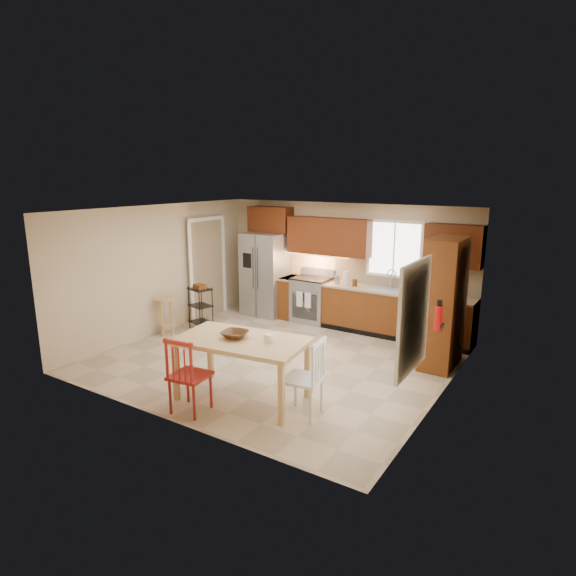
% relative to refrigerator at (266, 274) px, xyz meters
% --- Properties ---
extents(floor, '(5.50, 5.50, 0.00)m').
position_rel_refrigerator_xyz_m(floor, '(1.70, -2.12, -0.91)').
color(floor, tan).
rests_on(floor, ground).
extents(ceiling, '(5.50, 5.00, 0.02)m').
position_rel_refrigerator_xyz_m(ceiling, '(1.70, -2.12, 1.59)').
color(ceiling, silver).
rests_on(ceiling, ground).
extents(wall_back, '(5.50, 0.02, 2.50)m').
position_rel_refrigerator_xyz_m(wall_back, '(1.70, 0.38, 0.34)').
color(wall_back, '#CCB793').
rests_on(wall_back, ground).
extents(wall_front, '(5.50, 0.02, 2.50)m').
position_rel_refrigerator_xyz_m(wall_front, '(1.70, -4.62, 0.34)').
color(wall_front, '#CCB793').
rests_on(wall_front, ground).
extents(wall_left, '(0.02, 5.00, 2.50)m').
position_rel_refrigerator_xyz_m(wall_left, '(-1.05, -2.12, 0.34)').
color(wall_left, '#CCB793').
rests_on(wall_left, ground).
extents(wall_right, '(0.02, 5.00, 2.50)m').
position_rel_refrigerator_xyz_m(wall_right, '(4.45, -2.12, 0.34)').
color(wall_right, '#CCB793').
rests_on(wall_right, ground).
extents(refrigerator, '(0.92, 0.75, 1.82)m').
position_rel_refrigerator_xyz_m(refrigerator, '(0.00, 0.00, 0.00)').
color(refrigerator, gray).
rests_on(refrigerator, floor).
extents(range_stove, '(0.76, 0.63, 0.92)m').
position_rel_refrigerator_xyz_m(range_stove, '(1.15, 0.06, -0.45)').
color(range_stove, gray).
rests_on(range_stove, floor).
extents(base_cabinet_narrow, '(0.30, 0.60, 0.90)m').
position_rel_refrigerator_xyz_m(base_cabinet_narrow, '(0.60, 0.08, -0.46)').
color(base_cabinet_narrow, '#632D12').
rests_on(base_cabinet_narrow, floor).
extents(base_cabinet_run, '(2.92, 0.60, 0.90)m').
position_rel_refrigerator_xyz_m(base_cabinet_run, '(2.99, 0.08, -0.46)').
color(base_cabinet_run, '#632D12').
rests_on(base_cabinet_run, floor).
extents(dishwasher, '(0.60, 0.02, 0.78)m').
position_rel_refrigerator_xyz_m(dishwasher, '(3.55, -0.22, -0.46)').
color(dishwasher, black).
rests_on(dishwasher, floor).
extents(backsplash, '(2.92, 0.03, 0.55)m').
position_rel_refrigerator_xyz_m(backsplash, '(2.99, 0.36, 0.27)').
color(backsplash, beige).
rests_on(backsplash, wall_back).
extents(upper_over_fridge, '(1.00, 0.35, 0.55)m').
position_rel_refrigerator_xyz_m(upper_over_fridge, '(0.00, 0.20, 1.19)').
color(upper_over_fridge, '#5B270F').
rests_on(upper_over_fridge, wall_back).
extents(upper_left_block, '(1.80, 0.35, 0.75)m').
position_rel_refrigerator_xyz_m(upper_left_block, '(1.45, 0.20, 0.92)').
color(upper_left_block, '#5B270F').
rests_on(upper_left_block, wall_back).
extents(upper_right_block, '(1.00, 0.35, 0.75)m').
position_rel_refrigerator_xyz_m(upper_right_block, '(3.95, 0.20, 0.92)').
color(upper_right_block, '#5B270F').
rests_on(upper_right_block, wall_back).
extents(window_back, '(1.12, 0.04, 1.12)m').
position_rel_refrigerator_xyz_m(window_back, '(2.80, 0.35, 0.74)').
color(window_back, white).
rests_on(window_back, wall_back).
extents(sink, '(0.62, 0.46, 0.16)m').
position_rel_refrigerator_xyz_m(sink, '(2.80, 0.08, -0.05)').
color(sink, gray).
rests_on(sink, base_cabinet_run).
extents(undercab_glow, '(1.60, 0.30, 0.01)m').
position_rel_refrigerator_xyz_m(undercab_glow, '(1.15, 0.17, 0.52)').
color(undercab_glow, '#FFBF66').
rests_on(undercab_glow, wall_back).
extents(soap_bottle, '(0.09, 0.09, 0.19)m').
position_rel_refrigerator_xyz_m(soap_bottle, '(3.18, -0.02, 0.09)').
color(soap_bottle, '#AE0D0C').
rests_on(soap_bottle, base_cabinet_run).
extents(paper_towel, '(0.12, 0.12, 0.28)m').
position_rel_refrigerator_xyz_m(paper_towel, '(1.95, 0.03, 0.13)').
color(paper_towel, silver).
rests_on(paper_towel, base_cabinet_run).
extents(canister_steel, '(0.11, 0.11, 0.18)m').
position_rel_refrigerator_xyz_m(canister_steel, '(1.75, 0.03, 0.08)').
color(canister_steel, gray).
rests_on(canister_steel, base_cabinet_run).
extents(canister_wood, '(0.10, 0.10, 0.14)m').
position_rel_refrigerator_xyz_m(canister_wood, '(2.15, -0.00, 0.06)').
color(canister_wood, '#4F2B15').
rests_on(canister_wood, base_cabinet_run).
extents(pantry, '(0.50, 0.95, 2.10)m').
position_rel_refrigerator_xyz_m(pantry, '(4.13, -0.93, 0.14)').
color(pantry, '#632D12').
rests_on(pantry, floor).
extents(fire_extinguisher, '(0.12, 0.12, 0.36)m').
position_rel_refrigerator_xyz_m(fire_extinguisher, '(4.33, -1.98, 0.19)').
color(fire_extinguisher, '#AE0D0C').
rests_on(fire_extinguisher, wall_right).
extents(window_right, '(0.04, 1.02, 1.32)m').
position_rel_refrigerator_xyz_m(window_right, '(4.38, -3.27, 0.54)').
color(window_right, white).
rests_on(window_right, wall_right).
extents(doorway, '(0.04, 0.95, 2.10)m').
position_rel_refrigerator_xyz_m(doorway, '(-0.97, -0.82, 0.14)').
color(doorway, '#8C7A59').
rests_on(doorway, wall_left).
extents(dining_table, '(1.88, 1.22, 0.86)m').
position_rel_refrigerator_xyz_m(dining_table, '(2.14, -3.63, -0.48)').
color(dining_table, tan).
rests_on(dining_table, floor).
extents(chair_red, '(0.55, 0.55, 1.04)m').
position_rel_refrigerator_xyz_m(chair_red, '(1.79, -4.28, -0.39)').
color(chair_red, maroon).
rests_on(chair_red, floor).
extents(chair_white, '(0.55, 0.55, 1.04)m').
position_rel_refrigerator_xyz_m(chair_white, '(3.09, -3.58, -0.39)').
color(chair_white, silver).
rests_on(chair_white, floor).
extents(table_bowl, '(0.40, 0.40, 0.09)m').
position_rel_refrigerator_xyz_m(table_bowl, '(2.03, -3.63, -0.04)').
color(table_bowl, '#4F2B15').
rests_on(table_bowl, dining_table).
extents(table_jar, '(0.16, 0.16, 0.17)m').
position_rel_refrigerator_xyz_m(table_jar, '(2.53, -3.52, -0.00)').
color(table_jar, silver).
rests_on(table_jar, dining_table).
extents(bar_stool, '(0.43, 0.43, 0.74)m').
position_rel_refrigerator_xyz_m(bar_stool, '(-0.80, -2.23, -0.54)').
color(bar_stool, tan).
rests_on(bar_stool, floor).
extents(utility_cart, '(0.51, 0.44, 0.88)m').
position_rel_refrigerator_xyz_m(utility_cart, '(-0.48, -1.60, -0.47)').
color(utility_cart, black).
rests_on(utility_cart, floor).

